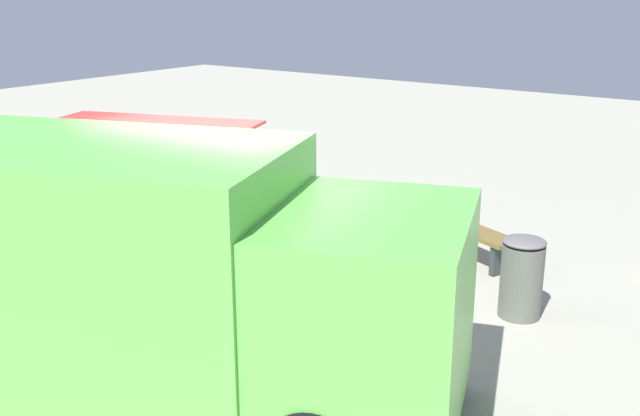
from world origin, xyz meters
name	(u,v)px	position (x,y,z in m)	size (l,w,h in m)	color
ground_plane	(250,326)	(0.00, 0.00, 0.00)	(40.00, 40.00, 0.00)	#9C9888
food_truck	(161,284)	(-1.58, -0.38, 1.13)	(3.59, 5.44, 2.34)	#60BC4A
person_customer	(294,194)	(3.65, 2.18, 0.33)	(0.77, 0.69, 0.87)	#7D6151
plaza_bench	(470,236)	(3.34, -1.10, 0.35)	(0.96, 1.55, 0.47)	brown
trash_bin	(522,277)	(2.00, -2.33, 0.48)	(0.49, 0.49, 0.95)	#5A5D54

